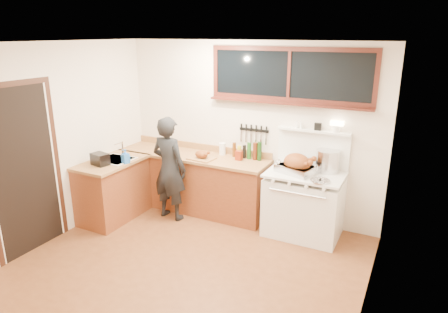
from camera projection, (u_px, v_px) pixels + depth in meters
The scene contains 20 objects.
ground_plane at pixel (189, 265), 4.85m from camera, with size 4.00×3.50×0.02m, color brown.
room_shell at pixel (185, 133), 4.35m from camera, with size 4.10×3.60×2.65m.
counter_back at pixel (193, 181), 6.29m from camera, with size 2.44×0.64×1.00m.
counter_left at pixel (113, 189), 5.97m from camera, with size 0.64×1.09×0.90m.
sink_unit at pixel (115, 163), 5.91m from camera, with size 0.50×0.45×0.37m.
vintage_stove at pixel (304, 202), 5.48m from camera, with size 1.02×0.74×1.58m.
back_window at pixel (289, 81), 5.44m from camera, with size 2.32×0.13×0.77m.
left_doorway at pixel (25, 169), 4.91m from camera, with size 0.02×1.04×2.17m.
knife_strip at pixel (254, 131), 5.89m from camera, with size 0.46×0.03×0.28m.
man at pixel (169, 169), 5.87m from camera, with size 0.60×0.42×1.56m.
soap_bottle at pixel (125, 156), 5.71m from camera, with size 0.12×0.12×0.21m.
toaster at pixel (100, 159), 5.64m from camera, with size 0.27×0.22×0.17m.
cutting_board at pixel (202, 156), 5.90m from camera, with size 0.40×0.31×0.13m.
roast_turkey at pixel (297, 165), 5.33m from camera, with size 0.59×0.51×0.26m.
stockpot at pixel (328, 161), 5.36m from camera, with size 0.39×0.39×0.30m.
saucepan at pixel (306, 164), 5.49m from camera, with size 0.23×0.31×0.13m.
pot_lid at pixel (320, 181), 5.02m from camera, with size 0.28×0.28×0.04m.
coffee_tin at pixel (239, 156), 5.86m from camera, with size 0.10×0.08×0.14m.
pitcher at pixel (222, 149), 6.11m from camera, with size 0.10×0.10×0.18m.
bottle_cluster at pixel (249, 151), 5.90m from camera, with size 0.47×0.07×0.28m.
Camera 1 is at (2.29, -3.59, 2.70)m, focal length 32.00 mm.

